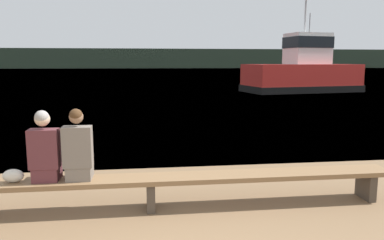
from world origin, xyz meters
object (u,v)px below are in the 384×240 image
shopping_bag (13,176)px  person_right (78,150)px  bench_main (150,183)px  moored_sailboat (311,77)px  person_left (45,151)px  tugboat_red (302,73)px

shopping_bag → person_right: bearing=0.3°
bench_main → shopping_bag: size_ratio=25.87×
shopping_bag → moored_sailboat: size_ratio=0.03×
person_left → moored_sailboat: bearing=59.6°
bench_main → tugboat_red: size_ratio=0.84×
shopping_bag → bench_main: bearing=0.0°
person_left → shopping_bag: bearing=-179.4°
bench_main → person_left: 1.53m
person_right → tugboat_red: size_ratio=0.12×
bench_main → moored_sailboat: moored_sailboat is taller
person_left → person_right: size_ratio=0.99×
person_left → tugboat_red: 24.32m
bench_main → tugboat_red: 23.62m
moored_sailboat → tugboat_red: bearing=173.7°
person_right → tugboat_red: bearing=59.3°
moored_sailboat → bench_main: bearing=173.3°
person_right → person_left: bearing=-180.0°
bench_main → person_right: person_right is taller
bench_main → moored_sailboat: size_ratio=0.85×
person_left → shopping_bag: size_ratio=3.54×
tugboat_red → moored_sailboat: size_ratio=1.02×
moored_sailboat → person_right: bearing=171.9°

